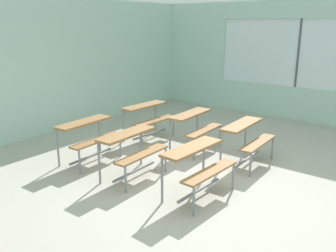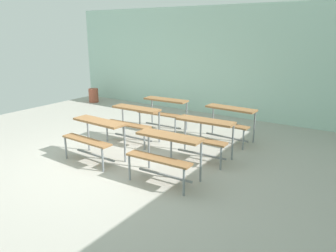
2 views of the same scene
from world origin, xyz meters
name	(u,v)px [view 2 (image 2 of 2)]	position (x,y,z in m)	size (l,w,h in m)	color
ground	(103,164)	(0.00, 0.00, -0.03)	(10.00, 9.00, 0.05)	#ADA89E
wall_back	(214,62)	(0.00, 4.50, 1.50)	(10.00, 0.12, 3.00)	silver
desk_bench_r0c0	(95,131)	(-0.21, 0.05, 0.56)	(1.12, 0.64, 0.74)	olive
desk_bench_r0c1	(166,147)	(1.36, 0.05, 0.56)	(1.12, 0.63, 0.74)	olive
desk_bench_r1c0	(133,116)	(-0.30, 1.26, 0.56)	(1.12, 0.63, 0.74)	olive
desk_bench_r1c1	(203,130)	(1.41, 1.19, 0.56)	(1.12, 0.64, 0.74)	olive
desk_bench_r2c0	(164,107)	(-0.28, 2.37, 0.56)	(1.13, 0.65, 0.74)	olive
desk_bench_r2c1	(228,116)	(1.39, 2.40, 0.56)	(1.12, 0.64, 0.74)	olive
trash_bin	(94,95)	(-4.05, 3.66, 0.23)	(0.32, 0.32, 0.46)	#9E4C38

